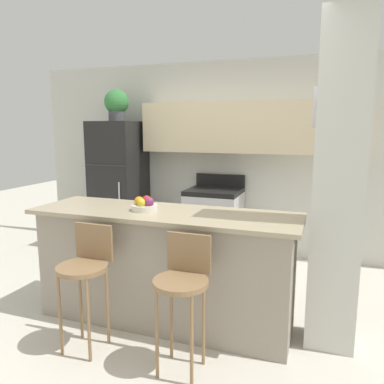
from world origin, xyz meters
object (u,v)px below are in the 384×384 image
Objects in this scene: bar_stool_right at (183,283)px; trash_bin at (147,242)px; potted_plant_on_fridge at (117,104)px; fruit_bowl at (145,205)px; bar_stool_left at (86,268)px; stove_range at (214,223)px; refrigerator at (119,186)px.

bar_stool_right is 2.51× the size of trash_bin.
bar_stool_right is at bearing -51.10° from potted_plant_on_fridge.
potted_plant_on_fridge is 2.33m from fruit_bowl.
stove_range is at bearing 81.68° from bar_stool_left.
stove_range reaches higher than trash_bin.
potted_plant_on_fridge reaches higher than stove_range.
trash_bin is at bearing 122.52° from bar_stool_right.
stove_range is 0.92m from trash_bin.
refrigerator is at bearing 126.43° from fruit_bowl.
stove_range is at bearing 86.52° from fruit_bowl.
fruit_bowl is (-0.56, 0.55, 0.40)m from bar_stool_right.
stove_range is 2.82× the size of trash_bin.
trash_bin is (0.53, -0.23, -1.81)m from potted_plant_on_fridge.
trash_bin is at bearing -23.72° from potted_plant_on_fridge.
trash_bin is at bearing 116.34° from fruit_bowl.
bar_stool_right is at bearing -57.48° from trash_bin.
bar_stool_left is 2.25× the size of potted_plant_on_fridge.
bar_stool_left is at bearing -65.41° from potted_plant_on_fridge.
bar_stool_right is (0.45, -2.29, 0.18)m from stove_range.
trash_bin is at bearing -162.10° from stove_range.
bar_stool_right reaches higher than trash_bin.
refrigerator is 1.86× the size of bar_stool_left.
potted_plant_on_fridge reaches higher than trash_bin.
trash_bin is at bearing -23.71° from refrigerator.
bar_stool_right is 3.20m from potted_plant_on_fridge.
bar_stool_right is (0.79, 0.00, 0.00)m from bar_stool_left.
potted_plant_on_fridge is 1.11× the size of trash_bin.
refrigerator is 2.49m from bar_stool_left.
trash_bin is (-0.84, -0.27, -0.27)m from stove_range.
bar_stool_left is 0.72m from fruit_bowl.
potted_plant_on_fridge is (-1.03, 2.26, 1.36)m from bar_stool_left.
fruit_bowl is at bearing -53.57° from refrigerator.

